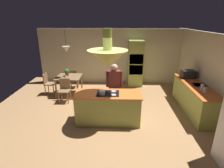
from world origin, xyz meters
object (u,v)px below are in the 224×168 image
Objects in this scene: kitchen_island at (108,108)px; cup_on_table at (66,77)px; chair_by_back_wall at (73,77)px; canister_sugar at (202,87)px; chair_facing_island at (65,88)px; canister_flour at (205,90)px; oven_tower at (135,64)px; person_at_island at (114,85)px; microwave_on_counter at (188,74)px; dining_table at (69,79)px; cooking_pot_on_cooktop at (102,93)px; potted_plant_on_table at (67,72)px; chair_at_corner at (48,82)px.

kitchen_island reaches higher than cup_on_table.
chair_by_back_wall is 5.17m from canister_sugar.
canister_flour is (4.54, -1.24, 0.50)m from chair_facing_island.
oven_tower reaches higher than person_at_island.
microwave_on_counter is (4.57, -0.32, 0.26)m from cup_on_table.
kitchen_island is 4.19× the size of microwave_on_counter.
oven_tower reaches higher than microwave_on_counter.
cooking_pot_on_cooktop is (1.54, -2.23, 0.35)m from dining_table.
canister_sugar reaches higher than kitchen_island.
person_at_island reaches higher than dining_table.
microwave_on_counter is at bearing 90.00° from canister_sugar.
cooking_pot_on_cooktop reaches higher than potted_plant_on_table.
kitchen_island is 1.96× the size of dining_table.
person_at_island is at bearing -117.70° from chair_at_corner.
oven_tower is at bearing -72.70° from chair_at_corner.
person_at_island is 1.88× the size of chair_at_corner.
canister_sugar is (4.62, -1.80, 0.09)m from potted_plant_on_table.
canister_flour is at bearing -109.58° from chair_at_corner.
cooking_pot_on_cooktop is (-1.26, -3.37, -0.03)m from oven_tower.
chair_facing_island and chair_at_corner have the same top height.
person_at_island is 3.56× the size of microwave_on_counter.
oven_tower reaches higher than chair_facing_island.
kitchen_island reaches higher than dining_table.
dining_table is at bearing 158.99° from canister_sugar.
microwave_on_counter is at bearing 90.00° from canister_flour.
person_at_island is 2.82m from microwave_on_counter.
chair_facing_island reaches higher than dining_table.
kitchen_island is 2.22× the size of chair_facing_island.
cup_on_table is at bearing 147.55° from person_at_island.
kitchen_island is 2.22× the size of chair_at_corner.
canister_flour is (4.62, -1.98, 0.07)m from potted_plant_on_table.
canister_sugar reaches higher than dining_table.
canister_flour is at bearing -22.97° from dining_table.
person_at_island reaches higher than cup_on_table.
canister_flour reaches higher than potted_plant_on_table.
canister_sugar is (4.57, -1.51, 0.21)m from cup_on_table.
chair_by_back_wall is at bearing 150.16° from canister_flour.
person_at_island reaches higher than kitchen_island.
chair_at_corner is (-2.74, 1.44, -0.43)m from person_at_island.
kitchen_island is at bearing -151.40° from microwave_on_counter.
kitchen_island is 1.18× the size of person_at_island.
microwave_on_counter reaches higher than chair_by_back_wall.
person_at_island reaches higher than chair_facing_island.
cooking_pot_on_cooktop is (-3.00, -0.49, -0.01)m from canister_sugar.
canister_flour is (2.84, 0.18, 0.53)m from kitchen_island.
microwave_on_counter is (4.54, 0.13, 0.57)m from chair_facing_island.
dining_table is 4.59m from microwave_on_counter.
chair_by_back_wall is (0.00, 1.36, 0.00)m from chair_facing_island.
chair_by_back_wall is (-1.87, 2.12, -0.43)m from person_at_island.
potted_plant_on_table reaches higher than cup_on_table.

